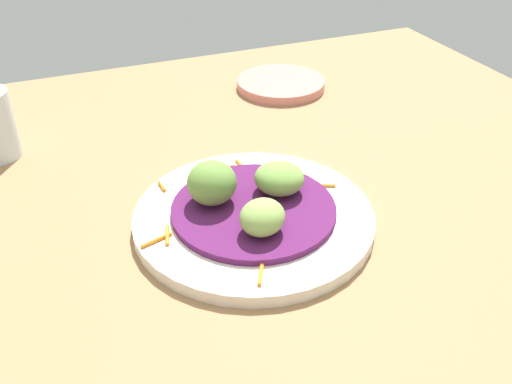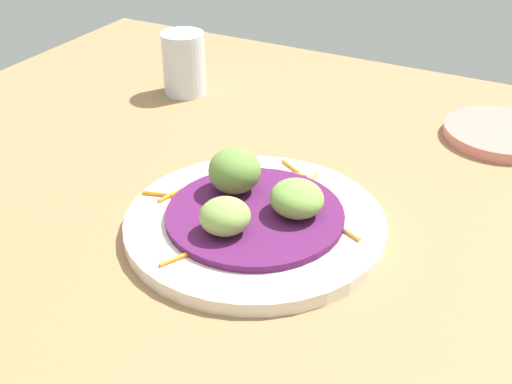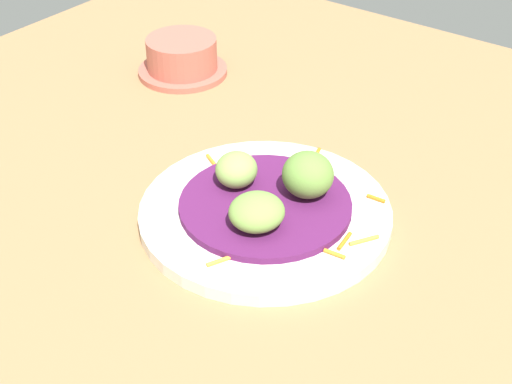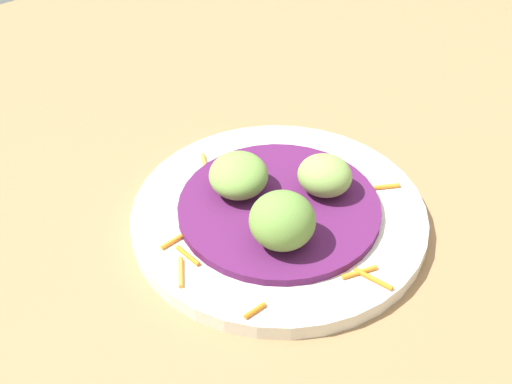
{
  "view_description": "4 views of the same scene",
  "coord_description": "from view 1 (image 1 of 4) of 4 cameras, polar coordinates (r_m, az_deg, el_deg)",
  "views": [
    {
      "loc": [
        18.28,
        41.04,
        38.55
      ],
      "look_at": [
        -0.77,
        -5.5,
        5.07
      ],
      "focal_mm": 39.69,
      "sensor_mm": 36.0,
      "label": 1
    },
    {
      "loc": [
        -25.54,
        43.79,
        39.66
      ],
      "look_at": [
        0.47,
        -5.43,
        5.67
      ],
      "focal_mm": 46.84,
      "sensor_mm": 36.0,
      "label": 2
    },
    {
      "loc": [
        -48.2,
        -39.01,
        48.01
      ],
      "look_at": [
        0.39,
        -2.84,
        4.51
      ],
      "focal_mm": 51.45,
      "sensor_mm": 36.0,
      "label": 3
    },
    {
      "loc": [
        36.98,
        -34.03,
        46.24
      ],
      "look_at": [
        -1.07,
        -5.99,
        5.76
      ],
      "focal_mm": 51.81,
      "sensor_mm": 36.0,
      "label": 4
    }
  ],
  "objects": [
    {
      "name": "table_surface",
      "position": [
        0.59,
        1.35,
        -6.25
      ],
      "size": [
        110.0,
        110.0,
        2.0
      ],
      "primitive_type": "cube",
      "color": "#936D47",
      "rests_on": "ground"
    },
    {
      "name": "main_plate",
      "position": [
        0.61,
        -0.48,
        -2.66
      ],
      "size": [
        25.67,
        25.67,
        1.41
      ],
      "primitive_type": "cylinder",
      "color": "silver",
      "rests_on": "table_surface"
    },
    {
      "name": "cabbage_bed",
      "position": [
        0.6,
        -0.49,
        -1.82
      ],
      "size": [
        17.53,
        17.53,
        0.75
      ],
      "primitive_type": "cylinder",
      "color": "#51194C",
      "rests_on": "main_plate"
    },
    {
      "name": "carrot_garnish",
      "position": [
        0.61,
        -3.31,
        -1.04
      ],
      "size": [
        23.0,
        22.6,
        0.4
      ],
      "color": "orange",
      "rests_on": "main_plate"
    },
    {
      "name": "guac_scoop_left",
      "position": [
        0.59,
        -4.47,
        0.93
      ],
      "size": [
        7.47,
        7.48,
        4.68
      ],
      "primitive_type": "ellipsoid",
      "rotation": [
        0.0,
        0.0,
        3.99
      ],
      "color": "olive",
      "rests_on": "cabbage_bed"
    },
    {
      "name": "guac_scoop_center",
      "position": [
        0.55,
        0.62,
        -2.53
      ],
      "size": [
        6.37,
        6.24,
        3.47
      ],
      "primitive_type": "ellipsoid",
      "rotation": [
        0.0,
        0.0,
        0.56
      ],
      "color": "#84A851",
      "rests_on": "cabbage_bed"
    },
    {
      "name": "guac_scoop_right",
      "position": [
        0.61,
        2.36,
        1.39
      ],
      "size": [
        7.42,
        7.35,
        3.39
      ],
      "primitive_type": "ellipsoid",
      "rotation": [
        0.0,
        0.0,
        5.67
      ],
      "color": "#759E47",
      "rests_on": "cabbage_bed"
    },
    {
      "name": "side_plate_small",
      "position": [
        0.93,
        2.51,
        10.83
      ],
      "size": [
        14.05,
        14.05,
        1.41
      ],
      "primitive_type": "cylinder",
      "color": "tan",
      "rests_on": "table_surface"
    }
  ]
}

